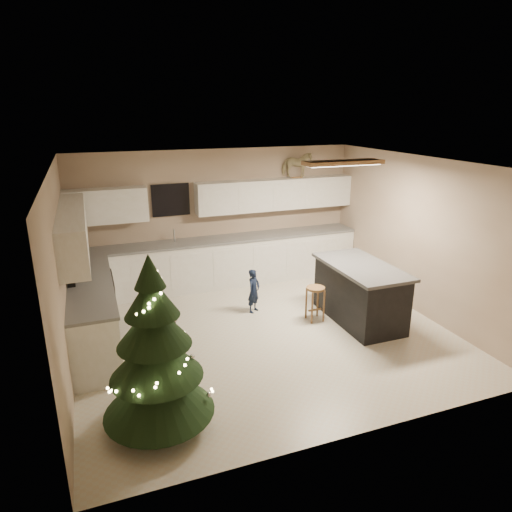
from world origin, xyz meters
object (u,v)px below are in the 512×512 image
(christmas_tree, at_px, (156,360))
(rocking_horse, at_px, (297,165))
(island, at_px, (360,293))
(bar_stool, at_px, (315,295))
(toddler, at_px, (254,291))

(christmas_tree, distance_m, rocking_horse, 5.42)
(island, xyz_separation_m, christmas_tree, (-3.47, -1.50, 0.33))
(bar_stool, height_order, toddler, toddler)
(island, bearing_deg, christmas_tree, -156.66)
(bar_stool, xyz_separation_m, rocking_horse, (0.65, 2.18, 1.83))
(christmas_tree, relative_size, toddler, 2.62)
(christmas_tree, bearing_deg, bar_stool, 31.92)
(island, height_order, christmas_tree, christmas_tree)
(island, bearing_deg, toddler, 148.97)
(bar_stool, height_order, rocking_horse, rocking_horse)
(island, relative_size, toddler, 2.25)
(rocking_horse, bearing_deg, bar_stool, 179.78)
(island, relative_size, christmas_tree, 0.86)
(christmas_tree, distance_m, toddler, 3.14)
(bar_stool, distance_m, christmas_tree, 3.32)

